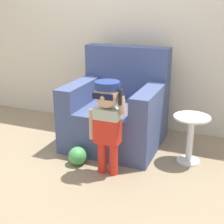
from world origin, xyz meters
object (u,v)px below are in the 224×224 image
Objects in this scene: side_table at (191,135)px; toy_ball at (77,156)px; person_child at (107,114)px; armchair at (118,111)px.

side_table reaches higher than toy_ball.
side_table is 1.13m from toy_ball.
side_table is at bearing 24.43° from toy_ball.
person_child is 0.89m from side_table.
toy_ball is (-0.34, 0.04, -0.50)m from person_child.
person_child is at bearing -7.32° from toy_ball.
side_table is at bearing -12.65° from armchair.
armchair is 0.73m from toy_ball.
person_child is 4.90× the size of toy_ball.
armchair is 2.17× the size of side_table.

